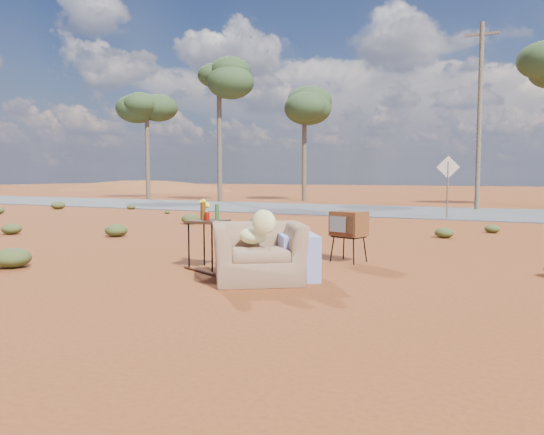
% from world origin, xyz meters
% --- Properties ---
extents(ground, '(140.00, 140.00, 0.00)m').
position_xyz_m(ground, '(0.00, 0.00, 0.00)').
color(ground, brown).
rests_on(ground, ground).
extents(highway, '(140.00, 7.00, 0.04)m').
position_xyz_m(highway, '(0.00, 15.00, 0.02)').
color(highway, '#565659').
rests_on(highway, ground).
extents(dirt_mound, '(26.00, 18.00, 2.00)m').
position_xyz_m(dirt_mound, '(-30.00, 34.00, 0.00)').
color(dirt_mound, brown).
rests_on(dirt_mound, ground).
extents(armchair, '(1.67, 1.63, 1.13)m').
position_xyz_m(armchair, '(0.64, -0.30, 0.53)').
color(armchair, '#846248').
rests_on(armchair, ground).
extents(tv_unit, '(0.66, 0.59, 0.90)m').
position_xyz_m(tv_unit, '(1.21, 1.80, 0.67)').
color(tv_unit, black).
rests_on(tv_unit, ground).
extents(side_table, '(0.56, 0.56, 1.11)m').
position_xyz_m(side_table, '(-0.70, 0.20, 0.83)').
color(side_table, '#382314').
rests_on(side_table, ground).
extents(rusty_bar, '(1.47, 0.73, 0.04)m').
position_xyz_m(rusty_bar, '(-0.29, -0.34, 0.02)').
color(rusty_bar, '#522116').
rests_on(rusty_bar, ground).
extents(road_sign, '(0.78, 0.06, 2.19)m').
position_xyz_m(road_sign, '(1.50, 12.00, 1.50)').
color(road_sign, brown).
rests_on(road_sign, ground).
extents(eucalyptus_far_left, '(3.20, 3.20, 7.10)m').
position_xyz_m(eucalyptus_far_left, '(-18.00, 20.00, 5.94)').
color(eucalyptus_far_left, brown).
rests_on(eucalyptus_far_left, ground).
extents(eucalyptus_left, '(3.20, 3.20, 8.10)m').
position_xyz_m(eucalyptus_left, '(-12.00, 19.00, 6.92)').
color(eucalyptus_left, brown).
rests_on(eucalyptus_left, ground).
extents(eucalyptus_near_left, '(3.20, 3.20, 6.60)m').
position_xyz_m(eucalyptus_near_left, '(-8.00, 22.00, 5.45)').
color(eucalyptus_near_left, brown).
rests_on(eucalyptus_near_left, ground).
extents(utility_pole_center, '(1.40, 0.20, 8.00)m').
position_xyz_m(utility_pole_center, '(2.00, 17.50, 4.15)').
color(utility_pole_center, brown).
rests_on(utility_pole_center, ground).
extents(scrub_patch, '(17.49, 8.07, 0.33)m').
position_xyz_m(scrub_patch, '(-0.82, 4.41, 0.14)').
color(scrub_patch, '#4B5424').
rests_on(scrub_patch, ground).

